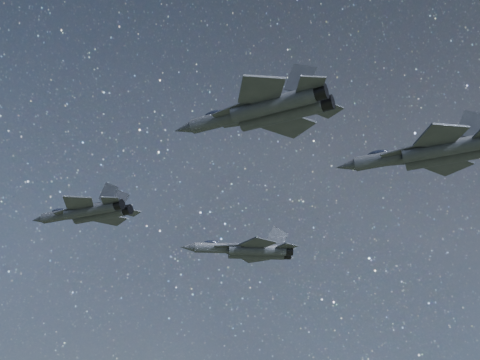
% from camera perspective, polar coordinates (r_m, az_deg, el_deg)
% --- Properties ---
extents(jet_lead, '(17.60, 12.34, 4.44)m').
position_cam_1_polar(jet_lead, '(82.73, -15.23, -3.15)').
color(jet_lead, '#2E323A').
extents(jet_left, '(20.01, 13.23, 5.11)m').
position_cam_1_polar(jet_left, '(96.74, 0.76, -7.13)').
color(jet_left, '#2E323A').
extents(jet_right, '(19.67, 13.69, 4.95)m').
position_cam_1_polar(jet_right, '(60.88, 2.44, 7.06)').
color(jet_right, '#2E323A').
extents(jet_slot, '(19.57, 13.72, 4.93)m').
position_cam_1_polar(jet_slot, '(67.82, 18.91, 2.65)').
color(jet_slot, '#2E323A').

